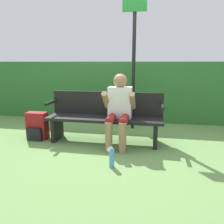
{
  "coord_description": "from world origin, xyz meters",
  "views": [
    {
      "loc": [
        0.75,
        -3.43,
        1.33
      ],
      "look_at": [
        0.15,
        -0.1,
        0.55
      ],
      "focal_mm": 35.0,
      "sensor_mm": 36.0,
      "label": 1
    }
  ],
  "objects_px": {
    "park_bench": "(105,116)",
    "person_seated": "(119,107)",
    "water_bottle": "(112,158)",
    "signpost": "(134,55)",
    "backpack": "(37,126)"
  },
  "relations": [
    {
      "from": "park_bench",
      "to": "backpack",
      "type": "distance_m",
      "value": 1.22
    },
    {
      "from": "backpack",
      "to": "signpost",
      "type": "height_order",
      "value": "signpost"
    },
    {
      "from": "water_bottle",
      "to": "park_bench",
      "type": "bearing_deg",
      "value": 106.97
    },
    {
      "from": "park_bench",
      "to": "water_bottle",
      "type": "height_order",
      "value": "park_bench"
    },
    {
      "from": "person_seated",
      "to": "signpost",
      "type": "relative_size",
      "value": 0.45
    },
    {
      "from": "park_bench",
      "to": "signpost",
      "type": "relative_size",
      "value": 0.76
    },
    {
      "from": "backpack",
      "to": "signpost",
      "type": "distance_m",
      "value": 2.22
    },
    {
      "from": "water_bottle",
      "to": "signpost",
      "type": "distance_m",
      "value": 2.22
    },
    {
      "from": "water_bottle",
      "to": "signpost",
      "type": "xyz_separation_m",
      "value": [
        0.11,
        1.76,
        1.34
      ]
    },
    {
      "from": "water_bottle",
      "to": "signpost",
      "type": "relative_size",
      "value": 0.1
    },
    {
      "from": "backpack",
      "to": "signpost",
      "type": "relative_size",
      "value": 0.19
    },
    {
      "from": "water_bottle",
      "to": "signpost",
      "type": "height_order",
      "value": "signpost"
    },
    {
      "from": "park_bench",
      "to": "person_seated",
      "type": "bearing_deg",
      "value": -26.14
    },
    {
      "from": "backpack",
      "to": "park_bench",
      "type": "bearing_deg",
      "value": 5.06
    },
    {
      "from": "signpost",
      "to": "person_seated",
      "type": "bearing_deg",
      "value": -98.33
    }
  ]
}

